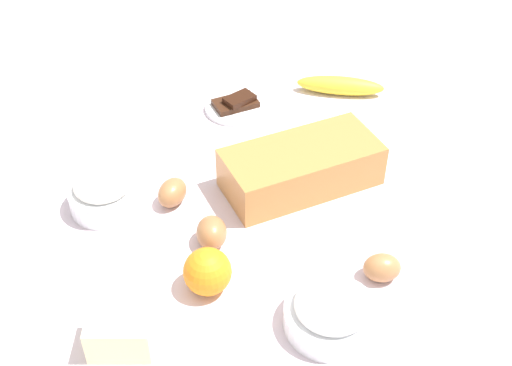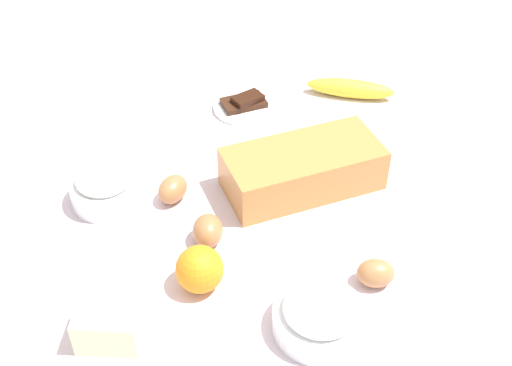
{
  "view_description": "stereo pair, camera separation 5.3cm",
  "coord_description": "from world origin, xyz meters",
  "px_view_note": "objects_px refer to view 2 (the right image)",
  "views": [
    {
      "loc": [
        -0.21,
        -0.86,
        0.79
      ],
      "look_at": [
        0.0,
        0.0,
        0.04
      ],
      "focal_mm": 46.3,
      "sensor_mm": 36.0,
      "label": 1
    },
    {
      "loc": [
        -0.16,
        -0.87,
        0.79
      ],
      "look_at": [
        0.0,
        0.0,
        0.04
      ],
      "focal_mm": 46.3,
      "sensor_mm": 36.0,
      "label": 2
    }
  ],
  "objects_px": {
    "loaf_pan": "(303,168)",
    "egg_near_butter": "(208,231)",
    "sugar_bowl": "(320,315)",
    "orange_fruit": "(200,269)",
    "chocolate_plate": "(244,105)",
    "butter_block": "(109,326)",
    "egg_loose": "(173,189)",
    "banana": "(350,88)",
    "flour_bowl": "(105,187)",
    "egg_beside_bowl": "(376,273)"
  },
  "relations": [
    {
      "from": "loaf_pan",
      "to": "chocolate_plate",
      "type": "height_order",
      "value": "loaf_pan"
    },
    {
      "from": "orange_fruit",
      "to": "sugar_bowl",
      "type": "bearing_deg",
      "value": -34.94
    },
    {
      "from": "flour_bowl",
      "to": "chocolate_plate",
      "type": "xyz_separation_m",
      "value": [
        0.29,
        0.25,
        -0.02
      ]
    },
    {
      "from": "banana",
      "to": "egg_near_butter",
      "type": "xyz_separation_m",
      "value": [
        -0.36,
        -0.39,
        0.01
      ]
    },
    {
      "from": "butter_block",
      "to": "chocolate_plate",
      "type": "xyz_separation_m",
      "value": [
        0.29,
        0.55,
        -0.02
      ]
    },
    {
      "from": "egg_loose",
      "to": "sugar_bowl",
      "type": "bearing_deg",
      "value": -60.34
    },
    {
      "from": "sugar_bowl",
      "to": "egg_near_butter",
      "type": "bearing_deg",
      "value": 123.53
    },
    {
      "from": "banana",
      "to": "butter_block",
      "type": "distance_m",
      "value": 0.77
    },
    {
      "from": "loaf_pan",
      "to": "banana",
      "type": "bearing_deg",
      "value": 46.73
    },
    {
      "from": "sugar_bowl",
      "to": "orange_fruit",
      "type": "distance_m",
      "value": 0.2
    },
    {
      "from": "sugar_bowl",
      "to": "butter_block",
      "type": "bearing_deg",
      "value": 173.34
    },
    {
      "from": "orange_fruit",
      "to": "chocolate_plate",
      "type": "relative_size",
      "value": 0.58
    },
    {
      "from": "flour_bowl",
      "to": "chocolate_plate",
      "type": "bearing_deg",
      "value": 40.28
    },
    {
      "from": "chocolate_plate",
      "to": "orange_fruit",
      "type": "bearing_deg",
      "value": -107.46
    },
    {
      "from": "chocolate_plate",
      "to": "sugar_bowl",
      "type": "bearing_deg",
      "value": -88.89
    },
    {
      "from": "orange_fruit",
      "to": "egg_beside_bowl",
      "type": "distance_m",
      "value": 0.27
    },
    {
      "from": "sugar_bowl",
      "to": "banana",
      "type": "bearing_deg",
      "value": 69.33
    },
    {
      "from": "sugar_bowl",
      "to": "banana",
      "type": "distance_m",
      "value": 0.63
    },
    {
      "from": "banana",
      "to": "egg_beside_bowl",
      "type": "xyz_separation_m",
      "value": [
        -0.12,
        -0.53,
        0.0
      ]
    },
    {
      "from": "egg_loose",
      "to": "banana",
      "type": "bearing_deg",
      "value": 33.48
    },
    {
      "from": "banana",
      "to": "orange_fruit",
      "type": "height_order",
      "value": "orange_fruit"
    },
    {
      "from": "loaf_pan",
      "to": "sugar_bowl",
      "type": "xyz_separation_m",
      "value": [
        -0.05,
        -0.32,
        -0.01
      ]
    },
    {
      "from": "egg_near_butter",
      "to": "butter_block",
      "type": "bearing_deg",
      "value": -133.5
    },
    {
      "from": "orange_fruit",
      "to": "flour_bowl",
      "type": "bearing_deg",
      "value": 121.63
    },
    {
      "from": "flour_bowl",
      "to": "butter_block",
      "type": "height_order",
      "value": "flour_bowl"
    },
    {
      "from": "loaf_pan",
      "to": "butter_block",
      "type": "bearing_deg",
      "value": -152.04
    },
    {
      "from": "egg_loose",
      "to": "butter_block",
      "type": "bearing_deg",
      "value": -111.6
    },
    {
      "from": "egg_loose",
      "to": "orange_fruit",
      "type": "bearing_deg",
      "value": -83.52
    },
    {
      "from": "loaf_pan",
      "to": "egg_near_butter",
      "type": "relative_size",
      "value": 4.66
    },
    {
      "from": "orange_fruit",
      "to": "egg_beside_bowl",
      "type": "xyz_separation_m",
      "value": [
        0.27,
        -0.04,
        -0.01
      ]
    },
    {
      "from": "loaf_pan",
      "to": "egg_beside_bowl",
      "type": "xyz_separation_m",
      "value": [
        0.06,
        -0.25,
        -0.02
      ]
    },
    {
      "from": "loaf_pan",
      "to": "sugar_bowl",
      "type": "relative_size",
      "value": 2.17
    },
    {
      "from": "sugar_bowl",
      "to": "flour_bowl",
      "type": "bearing_deg",
      "value": 131.49
    },
    {
      "from": "sugar_bowl",
      "to": "chocolate_plate",
      "type": "xyz_separation_m",
      "value": [
        -0.01,
        0.59,
        -0.02
      ]
    },
    {
      "from": "flour_bowl",
      "to": "loaf_pan",
      "type": "bearing_deg",
      "value": -3.61
    },
    {
      "from": "loaf_pan",
      "to": "egg_loose",
      "type": "distance_m",
      "value": 0.24
    },
    {
      "from": "egg_near_butter",
      "to": "banana",
      "type": "bearing_deg",
      "value": 47.1
    },
    {
      "from": "butter_block",
      "to": "egg_loose",
      "type": "relative_size",
      "value": 1.39
    },
    {
      "from": "loaf_pan",
      "to": "egg_loose",
      "type": "height_order",
      "value": "loaf_pan"
    },
    {
      "from": "orange_fruit",
      "to": "egg_near_butter",
      "type": "xyz_separation_m",
      "value": [
        0.02,
        0.09,
        -0.01
      ]
    },
    {
      "from": "egg_beside_bowl",
      "to": "sugar_bowl",
      "type": "bearing_deg",
      "value": -147.47
    },
    {
      "from": "flour_bowl",
      "to": "orange_fruit",
      "type": "distance_m",
      "value": 0.27
    },
    {
      "from": "sugar_bowl",
      "to": "egg_near_butter",
      "type": "xyz_separation_m",
      "value": [
        -0.14,
        0.21,
        -0.0
      ]
    },
    {
      "from": "flour_bowl",
      "to": "sugar_bowl",
      "type": "relative_size",
      "value": 0.89
    },
    {
      "from": "egg_near_butter",
      "to": "chocolate_plate",
      "type": "relative_size",
      "value": 0.5
    },
    {
      "from": "butter_block",
      "to": "loaf_pan",
      "type": "bearing_deg",
      "value": 39.04
    },
    {
      "from": "loaf_pan",
      "to": "chocolate_plate",
      "type": "bearing_deg",
      "value": 91.93
    },
    {
      "from": "loaf_pan",
      "to": "butter_block",
      "type": "height_order",
      "value": "loaf_pan"
    },
    {
      "from": "banana",
      "to": "chocolate_plate",
      "type": "relative_size",
      "value": 1.46
    },
    {
      "from": "orange_fruit",
      "to": "egg_near_butter",
      "type": "height_order",
      "value": "orange_fruit"
    }
  ]
}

